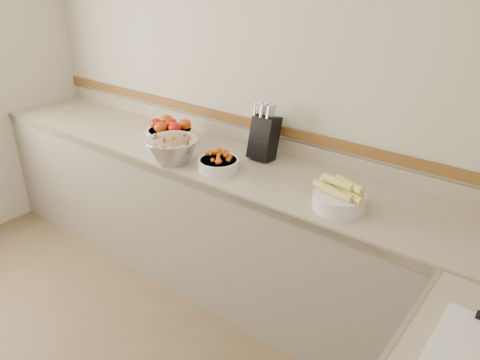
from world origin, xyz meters
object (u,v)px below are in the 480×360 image
Objects in this scene: cherry_tomato_bowl at (219,163)px; corn_bowl at (340,197)px; tomato_bowl at (170,132)px; rhubarb_bowl at (173,148)px; knife_block at (264,136)px.

cherry_tomato_bowl is 0.77m from corn_bowl.
corn_bowl reaches higher than cherry_tomato_bowl.
rhubarb_bowl is (0.26, -0.23, 0.03)m from tomato_bowl.
cherry_tomato_bowl is at bearing 15.26° from rhubarb_bowl.
tomato_bowl is 1.03× the size of rhubarb_bowl.
cherry_tomato_bowl is at bearing -108.99° from knife_block.
corn_bowl is (0.66, -0.29, -0.08)m from knife_block.
knife_block is 0.56m from rhubarb_bowl.
tomato_bowl is 0.35m from rhubarb_bowl.
knife_block is 1.45× the size of cherry_tomato_bowl.
knife_block reaches higher than rhubarb_bowl.
cherry_tomato_bowl is 0.85× the size of corn_bowl.
cherry_tomato_bowl is 0.78× the size of rhubarb_bowl.
tomato_bowl is (-0.66, -0.15, -0.08)m from knife_block.
tomato_bowl reaches higher than corn_bowl.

